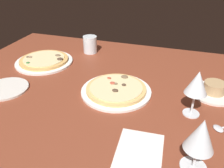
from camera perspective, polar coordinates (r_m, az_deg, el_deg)
dining_table at (r=100.95cm, az=-0.98°, el=-1.99°), size 150.00×110.00×4.00cm
pizza_main at (r=96.57cm, az=1.03°, el=-1.40°), size 29.17×29.17×3.39cm
pizza_side at (r=127.21cm, az=-16.29°, el=5.52°), size 29.41×29.41×3.28cm
ramekin_on_saucer at (r=104.02cm, az=23.72°, el=-1.35°), size 18.85×18.85×5.12cm
wine_glass_far at (r=83.16cm, az=20.14°, el=-0.01°), size 7.77×7.77×17.30cm
wine_glass_near at (r=63.66cm, az=20.92°, el=-11.95°), size 7.82×7.82×16.49cm
water_glass at (r=134.82cm, az=-5.38°, el=9.36°), size 7.78×7.78×9.40cm
side_plate at (r=108.53cm, az=-24.54°, el=-1.02°), size 18.56×18.56×0.90cm
paper_menu at (r=71.03cm, az=6.56°, el=-16.76°), size 14.57×20.34×0.30cm
spoon at (r=86.59cm, az=25.35°, el=-9.66°), size 10.61×8.34×1.00cm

